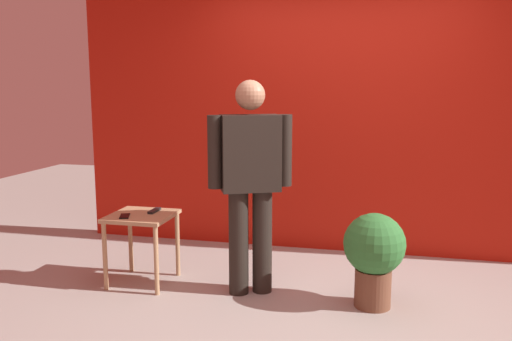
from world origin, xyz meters
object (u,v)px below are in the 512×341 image
Objects in this scene: standing_person at (250,176)px; side_table at (142,226)px; tv_remote at (154,211)px; potted_plant at (374,252)px; cell_phone at (125,216)px.

side_table is at bearing -179.64° from standing_person.
tv_remote is at bearing 54.56° from side_table.
potted_plant reaches higher than tv_remote.
side_table is 3.94× the size of cell_phone.
cell_phone is (-0.98, -0.11, -0.33)m from standing_person.
cell_phone is 0.85× the size of tv_remote.
standing_person reaches higher than tv_remote.
side_table is 0.16m from tv_remote.
standing_person is at bearing 0.36° from side_table.
cell_phone is 0.26m from tv_remote.
standing_person is 2.85× the size of side_table.
tv_remote is at bearing 173.72° from standing_person.
side_table is 3.34× the size of tv_remote.
potted_plant is at bearing -4.42° from tv_remote.
tv_remote is at bearing 30.63° from cell_phone.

